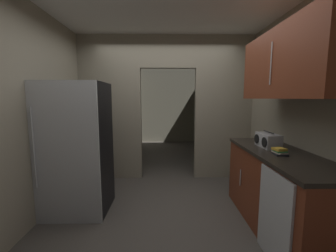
{
  "coord_description": "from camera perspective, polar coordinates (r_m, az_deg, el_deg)",
  "views": [
    {
      "loc": [
        -0.03,
        -2.7,
        1.53
      ],
      "look_at": [
        0.02,
        0.52,
        1.12
      ],
      "focal_mm": 23.02,
      "sensor_mm": 36.0,
      "label": 1
    }
  ],
  "objects": [
    {
      "name": "boombox",
      "position": [
        2.95,
        24.94,
        -3.48
      ],
      "size": [
        0.2,
        0.36,
        0.2
      ],
      "color": "#B2B2B7",
      "rests_on": "lower_cabinet_run"
    },
    {
      "name": "adjoining_room_shell",
      "position": [
        6.35,
        -0.6,
        5.58
      ],
      "size": [
        3.21,
        3.51,
        2.67
      ],
      "color": "gray",
      "rests_on": "ground"
    },
    {
      "name": "dishwasher",
      "position": [
        2.37,
        26.21,
        -21.07
      ],
      "size": [
        0.02,
        0.56,
        0.87
      ],
      "color": "#B7BABC",
      "rests_on": "ground"
    },
    {
      "name": "book_stack",
      "position": [
        2.62,
        27.48,
        -6.07
      ],
      "size": [
        0.15,
        0.17,
        0.08
      ],
      "color": "black",
      "rests_on": "lower_cabinet_run"
    },
    {
      "name": "upper_cabinet_counterside",
      "position": [
        2.71,
        29.17,
        14.25
      ],
      "size": [
        0.36,
        1.59,
        0.74
      ],
      "color": "maroon"
    },
    {
      "name": "kitchen_overhead_slab",
      "position": [
        3.32,
        -0.36,
        27.93
      ],
      "size": [
        3.61,
        6.75,
        0.06
      ],
      "primitive_type": "cube",
      "color": "silver"
    },
    {
      "name": "kitchen_flank_right",
      "position": [
        2.72,
        37.33,
        1.7
      ],
      "size": [
        0.1,
        3.88,
        2.67
      ],
      "primitive_type": "cube",
      "color": "gray",
      "rests_on": "ground"
    },
    {
      "name": "kitchen_flank_left",
      "position": [
        2.69,
        -38.09,
        1.59
      ],
      "size": [
        0.1,
        3.88,
        2.67
      ],
      "primitive_type": "cube",
      "color": "gray",
      "rests_on": "ground"
    },
    {
      "name": "ground",
      "position": [
        3.1,
        -0.25,
        -22.24
      ],
      "size": [
        20.0,
        20.0,
        0.0
      ],
      "primitive_type": "plane",
      "color": "#47423D"
    },
    {
      "name": "lower_cabinet_run",
      "position": [
        2.89,
        27.33,
        -15.19
      ],
      "size": [
        0.64,
        1.77,
        0.93
      ],
      "color": "maroon",
      "rests_on": "ground"
    },
    {
      "name": "refrigerator",
      "position": [
        3.14,
        -23.08,
        -5.44
      ],
      "size": [
        0.81,
        0.72,
        1.74
      ],
      "color": "black",
      "rests_on": "ground"
    },
    {
      "name": "kitchen_partition",
      "position": [
        4.07,
        -0.62,
        5.94
      ],
      "size": [
        3.21,
        0.12,
        2.67
      ],
      "color": "gray",
      "rests_on": "ground"
    }
  ]
}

